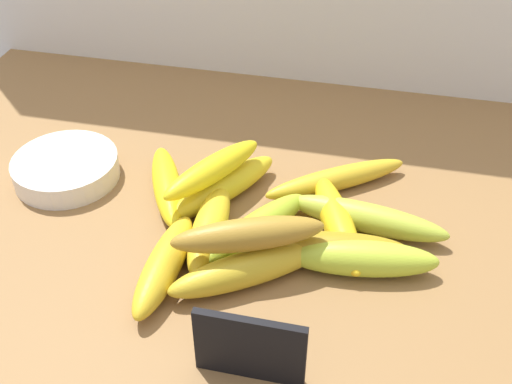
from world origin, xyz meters
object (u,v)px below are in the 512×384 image
banana_5 (367,218)px  banana_6 (224,187)px  fruit_bowl (66,168)px  banana_3 (251,268)px  banana_7 (331,249)px  banana_8 (256,229)px  banana_12 (213,169)px  banana_10 (337,225)px  banana_4 (164,265)px  banana_9 (210,228)px  banana_2 (361,258)px  banana_0 (167,185)px  chalkboard_sign (250,350)px  banana_11 (248,234)px  banana_1 (336,179)px

banana_5 → banana_6: 19.23cm
fruit_bowl → banana_3: bearing=-24.6°
banana_3 → banana_7: size_ratio=1.07×
banana_8 → banana_12: 9.80cm
banana_12 → banana_10: bearing=-9.8°
banana_4 → banana_9: bearing=64.8°
banana_5 → banana_8: same height
fruit_bowl → banana_2: 42.63cm
banana_7 → banana_9: (-15.06, 0.62, -0.09)cm
banana_3 → fruit_bowl: bearing=155.4°
banana_9 → banana_10: bearing=15.2°
banana_3 → banana_6: banana_3 is taller
banana_10 → banana_0: bearing=172.8°
banana_9 → banana_4: bearing=-115.2°
chalkboard_sign → banana_11: size_ratio=0.63×
banana_2 → banana_4: size_ratio=1.08×
banana_1 → banana_9: banana_9 is taller
banana_4 → fruit_bowl: bearing=142.4°
fruit_bowl → banana_3: banana_3 is taller
banana_2 → chalkboard_sign: bearing=-119.3°
banana_3 → banana_12: (-7.90, 12.57, 3.58)cm
banana_5 → banana_12: size_ratio=1.25×
banana_9 → banana_7: bearing=-2.4°
banana_3 → chalkboard_sign: bearing=-77.3°
banana_7 → banana_8: size_ratio=1.07×
banana_1 → banana_5: bearing=-57.8°
banana_9 → banana_10: banana_9 is taller
banana_0 → banana_7: 24.24cm
banana_10 → banana_12: size_ratio=1.13×
banana_1 → banana_2: banana_2 is taller
banana_4 → banana_11: banana_11 is taller
banana_1 → banana_10: bearing=-82.9°
banana_1 → banana_11: (-8.01, -18.09, 4.43)cm
banana_9 → banana_5: bearing=18.2°
banana_2 → banana_11: bearing=-166.8°
banana_0 → banana_7: banana_7 is taller
banana_4 → banana_9: size_ratio=1.02×
chalkboard_sign → banana_1: size_ratio=0.53×
fruit_bowl → banana_0: banana_0 is taller
banana_0 → banana_4: size_ratio=1.02×
banana_5 → banana_8: size_ratio=1.17×
chalkboard_sign → banana_5: (9.42, 24.17, -1.94)cm
banana_11 → banana_10: bearing=42.6°
fruit_bowl → banana_11: bearing=-23.0°
banana_8 → banana_11: banana_11 is taller
banana_6 → banana_8: bearing=-50.0°
chalkboard_sign → banana_8: chalkboard_sign is taller
chalkboard_sign → banana_1: (4.68, 31.71, -2.25)cm
banana_0 → banana_6: (7.51, 1.23, 0.13)cm
chalkboard_sign → banana_5: 26.01cm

